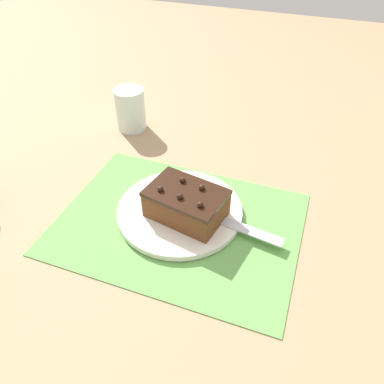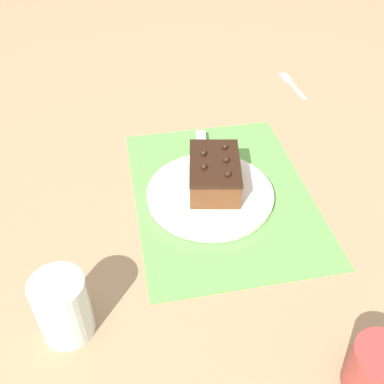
# 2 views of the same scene
# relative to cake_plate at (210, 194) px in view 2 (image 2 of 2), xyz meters

# --- Properties ---
(ground_plane) EXTENTS (3.00, 3.00, 0.00)m
(ground_plane) POSITION_rel_cake_plate_xyz_m (-0.01, 0.03, -0.01)
(ground_plane) COLOR #9E7F5B
(placemat_woven) EXTENTS (0.46, 0.34, 0.00)m
(placemat_woven) POSITION_rel_cake_plate_xyz_m (-0.01, 0.03, -0.01)
(placemat_woven) COLOR #609E4C
(placemat_woven) RESTS_ON ground_plane
(cake_plate) EXTENTS (0.25, 0.25, 0.01)m
(cake_plate) POSITION_rel_cake_plate_xyz_m (0.00, 0.00, 0.00)
(cake_plate) COLOR white
(cake_plate) RESTS_ON placemat_woven
(chocolate_cake) EXTENTS (0.16, 0.12, 0.07)m
(chocolate_cake) POSITION_rel_cake_plate_xyz_m (-0.02, 0.01, 0.04)
(chocolate_cake) COLOR brown
(chocolate_cake) RESTS_ON cake_plate
(serving_knife) EXTENTS (0.26, 0.06, 0.01)m
(serving_knife) POSITION_rel_cake_plate_xyz_m (-0.04, -0.00, 0.01)
(serving_knife) COLOR black
(serving_knife) RESTS_ON cake_plate
(drinking_glass) EXTENTS (0.08, 0.08, 0.11)m
(drinking_glass) POSITION_rel_cake_plate_xyz_m (0.24, -0.27, 0.04)
(drinking_glass) COLOR silver
(drinking_glass) RESTS_ON ground_plane
(coffee_mug) EXTENTS (0.08, 0.08, 0.08)m
(coffee_mug) POSITION_rel_cake_plate_xyz_m (0.40, 0.13, 0.03)
(coffee_mug) COLOR #993833
(coffee_mug) RESTS_ON ground_plane
(dessert_fork) EXTENTS (0.15, 0.03, 0.01)m
(dessert_fork) POSITION_rel_cake_plate_xyz_m (-0.41, 0.32, -0.01)
(dessert_fork) COLOR #B7BABF
(dessert_fork) RESTS_ON ground_plane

